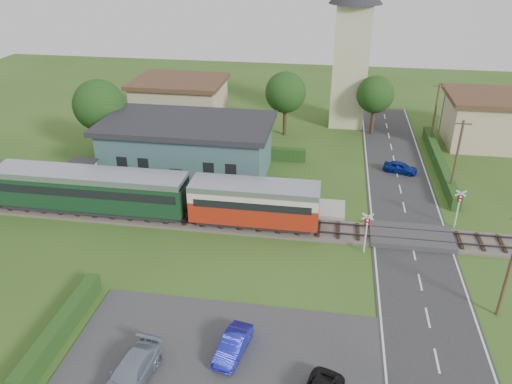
# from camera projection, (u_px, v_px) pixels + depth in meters

# --- Properties ---
(ground) EXTENTS (120.00, 120.00, 0.00)m
(ground) POSITION_uv_depth(u_px,v_px,m) (277.00, 242.00, 37.65)
(ground) COLOR #2D4C19
(railway_track) EXTENTS (76.00, 3.20, 0.49)m
(railway_track) POSITION_uv_depth(u_px,v_px,m) (280.00, 227.00, 39.36)
(railway_track) COLOR #4C443D
(railway_track) RESTS_ON ground
(road) EXTENTS (6.00, 70.00, 0.05)m
(road) POSITION_uv_depth(u_px,v_px,m) (414.00, 253.00, 36.21)
(road) COLOR #28282B
(road) RESTS_ON ground
(car_park) EXTENTS (17.00, 9.00, 0.08)m
(car_park) POSITION_uv_depth(u_px,v_px,m) (223.00, 356.00, 27.29)
(car_park) COLOR #333335
(car_park) RESTS_ON ground
(crossing_deck) EXTENTS (6.20, 3.40, 0.45)m
(crossing_deck) POSITION_uv_depth(u_px,v_px,m) (411.00, 236.00, 37.88)
(crossing_deck) COLOR #333335
(crossing_deck) RESTS_ON ground
(platform) EXTENTS (30.00, 3.00, 0.45)m
(platform) POSITION_uv_depth(u_px,v_px,m) (171.00, 198.00, 43.54)
(platform) COLOR gray
(platform) RESTS_ON ground
(equipment_hut) EXTENTS (2.30, 2.30, 2.55)m
(equipment_hut) POSITION_uv_depth(u_px,v_px,m) (83.00, 176.00, 43.99)
(equipment_hut) COLOR #C0B98F
(equipment_hut) RESTS_ON platform
(station_building) EXTENTS (16.00, 9.00, 5.30)m
(station_building) POSITION_uv_depth(u_px,v_px,m) (188.00, 147.00, 47.52)
(station_building) COLOR #39646B
(station_building) RESTS_ON ground
(train) EXTENTS (43.20, 2.90, 3.40)m
(train) POSITION_uv_depth(u_px,v_px,m) (54.00, 187.00, 41.10)
(train) COLOR #232328
(train) RESTS_ON ground
(church_tower) EXTENTS (6.00, 6.00, 17.60)m
(church_tower) POSITION_uv_depth(u_px,v_px,m) (352.00, 39.00, 56.92)
(church_tower) COLOR #C0B98F
(church_tower) RESTS_ON ground
(house_west) EXTENTS (10.80, 8.80, 5.50)m
(house_west) POSITION_uv_depth(u_px,v_px,m) (180.00, 101.00, 60.50)
(house_west) COLOR tan
(house_west) RESTS_ON ground
(house_east) EXTENTS (8.80, 8.80, 5.50)m
(house_east) POSITION_uv_depth(u_px,v_px,m) (486.00, 119.00, 54.64)
(house_east) COLOR tan
(house_east) RESTS_ON ground
(hedge_carpark) EXTENTS (0.80, 9.00, 1.20)m
(hedge_carpark) POSITION_uv_depth(u_px,v_px,m) (60.00, 329.00, 28.39)
(hedge_carpark) COLOR #193814
(hedge_carpark) RESTS_ON ground
(hedge_roadside) EXTENTS (0.80, 18.00, 1.20)m
(hedge_roadside) POSITION_uv_depth(u_px,v_px,m) (439.00, 163.00, 49.42)
(hedge_roadside) COLOR #193814
(hedge_roadside) RESTS_ON ground
(hedge_station) EXTENTS (22.00, 0.80, 1.30)m
(hedge_station) POSITION_uv_depth(u_px,v_px,m) (201.00, 149.00, 52.41)
(hedge_station) COLOR #193814
(hedge_station) RESTS_ON ground
(tree_a) EXTENTS (5.20, 5.20, 8.00)m
(tree_a) POSITION_uv_depth(u_px,v_px,m) (99.00, 105.00, 50.37)
(tree_a) COLOR #332316
(tree_a) RESTS_ON ground
(tree_b) EXTENTS (4.60, 4.60, 7.34)m
(tree_b) POSITION_uv_depth(u_px,v_px,m) (286.00, 93.00, 55.88)
(tree_b) COLOR #332316
(tree_b) RESTS_ON ground
(tree_c) EXTENTS (4.20, 4.20, 6.78)m
(tree_c) POSITION_uv_depth(u_px,v_px,m) (375.00, 95.00, 56.38)
(tree_c) COLOR #332316
(tree_c) RESTS_ON ground
(utility_pole_b) EXTENTS (1.40, 0.22, 7.00)m
(utility_pole_b) POSITION_uv_depth(u_px,v_px,m) (510.00, 266.00, 28.70)
(utility_pole_b) COLOR #473321
(utility_pole_b) RESTS_ON ground
(utility_pole_c) EXTENTS (1.40, 0.22, 7.00)m
(utility_pole_c) POSITION_uv_depth(u_px,v_px,m) (457.00, 158.00, 42.77)
(utility_pole_c) COLOR #473321
(utility_pole_c) RESTS_ON ground
(utility_pole_d) EXTENTS (1.40, 0.22, 7.00)m
(utility_pole_d) POSITION_uv_depth(u_px,v_px,m) (435.00, 114.00, 53.33)
(utility_pole_d) COLOR #473321
(utility_pole_d) RESTS_ON ground
(crossing_signal_near) EXTENTS (0.84, 0.28, 3.28)m
(crossing_signal_near) POSITION_uv_depth(u_px,v_px,m) (367.00, 227.00, 35.40)
(crossing_signal_near) COLOR silver
(crossing_signal_near) RESTS_ON ground
(crossing_signal_far) EXTENTS (0.84, 0.28, 3.28)m
(crossing_signal_far) POSITION_uv_depth(u_px,v_px,m) (459.00, 203.00, 38.60)
(crossing_signal_far) COLOR silver
(crossing_signal_far) RESTS_ON ground
(streetlamp_west) EXTENTS (0.30, 0.30, 5.15)m
(streetlamp_west) POSITION_uv_depth(u_px,v_px,m) (108.00, 109.00, 56.99)
(streetlamp_west) COLOR #3F3F47
(streetlamp_west) RESTS_ON ground
(streetlamp_east) EXTENTS (0.30, 0.30, 5.15)m
(streetlamp_east) POSITION_uv_depth(u_px,v_px,m) (443.00, 107.00, 57.73)
(streetlamp_east) COLOR #3F3F47
(streetlamp_east) RESTS_ON ground
(car_on_road) EXTENTS (3.45, 2.17, 1.10)m
(car_on_road) POSITION_uv_depth(u_px,v_px,m) (400.00, 167.00, 48.42)
(car_on_road) COLOR navy
(car_on_road) RESTS_ON road
(car_park_blue) EXTENTS (1.80, 3.57, 1.12)m
(car_park_blue) POSITION_uv_depth(u_px,v_px,m) (233.00, 345.00, 27.19)
(car_park_blue) COLOR #171DA4
(car_park_blue) RESTS_ON car_park
(car_park_silver) EXTENTS (2.39, 4.61, 1.28)m
(car_park_silver) POSITION_uv_depth(u_px,v_px,m) (131.00, 372.00, 25.39)
(car_park_silver) COLOR #8391A0
(car_park_silver) RESTS_ON car_park
(pedestrian_near) EXTENTS (0.76, 0.57, 1.89)m
(pedestrian_near) POSITION_uv_depth(u_px,v_px,m) (245.00, 192.00, 41.95)
(pedestrian_near) COLOR gray
(pedestrian_near) RESTS_ON platform
(pedestrian_far) EXTENTS (0.85, 1.04, 1.96)m
(pedestrian_far) POSITION_uv_depth(u_px,v_px,m) (84.00, 181.00, 43.76)
(pedestrian_far) COLOR gray
(pedestrian_far) RESTS_ON platform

